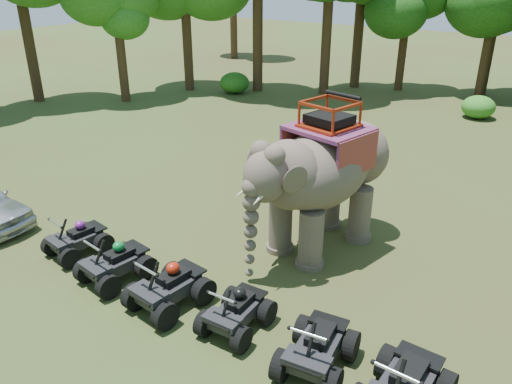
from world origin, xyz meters
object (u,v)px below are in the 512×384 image
atv_3 (236,306)px  atv_4 (318,341)px  elephant (324,176)px  atv_1 (115,258)px  atv_2 (168,281)px  atv_5 (406,380)px  atv_0 (76,235)px

atv_3 → atv_4: size_ratio=0.91×
elephant → atv_1: 5.60m
elephant → atv_4: 4.89m
atv_2 → atv_5: bearing=6.9°
atv_2 → atv_0: bearing=-178.6°
atv_0 → atv_2: atv_2 is taller
atv_1 → atv_4: size_ratio=0.97×
elephant → atv_3: size_ratio=3.15×
atv_1 → atv_3: 3.49m
atv_1 → atv_5: size_ratio=0.91×
atv_0 → atv_2: size_ratio=0.88×
atv_3 → atv_4: atv_4 is taller
atv_2 → atv_3: size_ratio=1.13×
elephant → atv_4: size_ratio=2.87×
atv_0 → elephant: bearing=47.0°
atv_0 → atv_4: size_ratio=0.91×
elephant → atv_4: elephant is taller
atv_1 → atv_5: 7.09m
elephant → atv_2: size_ratio=2.79×
atv_2 → atv_4: bearing=8.4°
atv_4 → atv_5: (1.69, -0.01, 0.05)m
atv_3 → atv_2: bearing=-175.1°
atv_2 → atv_5: 5.31m
elephant → atv_4: (2.25, -4.11, -1.41)m
atv_3 → atv_4: bearing=-3.9°
elephant → atv_1: bearing=-114.6°
elephant → atv_5: bearing=-35.5°
atv_0 → atv_2: (3.56, -0.17, 0.08)m
atv_0 → atv_5: size_ratio=0.84×
atv_0 → atv_1: bearing=0.1°
atv_4 → atv_5: atv_5 is taller
atv_0 → atv_1: atv_1 is taller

